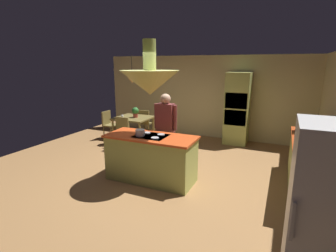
# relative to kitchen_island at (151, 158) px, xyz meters

# --- Properties ---
(ground) EXTENTS (8.16, 8.16, 0.00)m
(ground) POSITION_rel_kitchen_island_xyz_m (0.00, 0.20, -0.47)
(ground) COLOR #9E7042
(wall_back) EXTENTS (6.80, 0.10, 2.55)m
(wall_back) POSITION_rel_kitchen_island_xyz_m (0.00, 3.65, 0.81)
(wall_back) COLOR beige
(wall_back) RESTS_ON ground
(kitchen_island) EXTENTS (1.79, 0.78, 0.94)m
(kitchen_island) POSITION_rel_kitchen_island_xyz_m (0.00, 0.00, 0.00)
(kitchen_island) COLOR #A8B259
(kitchen_island) RESTS_ON ground
(counter_run_right) EXTENTS (0.73, 2.42, 0.92)m
(counter_run_right) POSITION_rel_kitchen_island_xyz_m (2.84, 0.80, 0.00)
(counter_run_right) COLOR #A8B259
(counter_run_right) RESTS_ON ground
(oven_tower) EXTENTS (0.66, 0.62, 2.07)m
(oven_tower) POSITION_rel_kitchen_island_xyz_m (1.10, 3.24, 0.57)
(oven_tower) COLOR #A8B259
(oven_tower) RESTS_ON ground
(refrigerator) EXTENTS (0.72, 0.74, 1.79)m
(refrigerator) POSITION_rel_kitchen_island_xyz_m (2.80, -1.70, 0.43)
(refrigerator) COLOR white
(refrigerator) RESTS_ON ground
(dining_table) EXTENTS (1.02, 0.94, 0.76)m
(dining_table) POSITION_rel_kitchen_island_xyz_m (-1.70, 2.10, 0.19)
(dining_table) COLOR olive
(dining_table) RESTS_ON ground
(person_at_island) EXTENTS (0.53, 0.22, 1.68)m
(person_at_island) POSITION_rel_kitchen_island_xyz_m (0.01, 0.66, 0.50)
(person_at_island) COLOR tan
(person_at_island) RESTS_ON ground
(range_hood) EXTENTS (1.10, 1.10, 1.00)m
(range_hood) POSITION_rel_kitchen_island_xyz_m (0.00, -0.00, 1.51)
(range_hood) COLOR #A8B259
(pendant_light_over_table) EXTENTS (0.32, 0.32, 0.82)m
(pendant_light_over_table) POSITION_rel_kitchen_island_xyz_m (-1.70, 2.10, 1.39)
(pendant_light_over_table) COLOR #E0B266
(chair_facing_island) EXTENTS (0.40, 0.40, 0.87)m
(chair_facing_island) POSITION_rel_kitchen_island_xyz_m (-1.70, 1.41, 0.04)
(chair_facing_island) COLOR olive
(chair_facing_island) RESTS_ON ground
(chair_by_back_wall) EXTENTS (0.40, 0.40, 0.87)m
(chair_by_back_wall) POSITION_rel_kitchen_island_xyz_m (-1.70, 2.79, 0.04)
(chair_by_back_wall) COLOR olive
(chair_by_back_wall) RESTS_ON ground
(chair_at_corner) EXTENTS (0.40, 0.40, 0.87)m
(chair_at_corner) POSITION_rel_kitchen_island_xyz_m (-2.59, 2.10, 0.04)
(chair_at_corner) COLOR olive
(chair_at_corner) RESTS_ON ground
(potted_plant_on_table) EXTENTS (0.20, 0.20, 0.30)m
(potted_plant_on_table) POSITION_rel_kitchen_island_xyz_m (-1.63, 2.11, 0.46)
(potted_plant_on_table) COLOR #99382D
(potted_plant_on_table) RESTS_ON dining_table
(cup_on_table) EXTENTS (0.07, 0.07, 0.09)m
(cup_on_table) POSITION_rel_kitchen_island_xyz_m (-1.93, 1.86, 0.34)
(cup_on_table) COLOR white
(cup_on_table) RESTS_ON dining_table
(canister_flour) EXTENTS (0.13, 0.13, 0.21)m
(canister_flour) POSITION_rel_kitchen_island_xyz_m (2.84, 0.21, 0.56)
(canister_flour) COLOR #E0B78C
(canister_flour) RESTS_ON counter_run_right
(canister_sugar) EXTENTS (0.11, 0.11, 0.16)m
(canister_sugar) POSITION_rel_kitchen_island_xyz_m (2.84, 0.39, 0.54)
(canister_sugar) COLOR #E0B78C
(canister_sugar) RESTS_ON counter_run_right
(canister_tea) EXTENTS (0.11, 0.11, 0.19)m
(canister_tea) POSITION_rel_kitchen_island_xyz_m (2.84, 0.57, 0.55)
(canister_tea) COLOR silver
(canister_tea) RESTS_ON counter_run_right
(microwave_on_counter) EXTENTS (0.46, 0.36, 0.28)m
(microwave_on_counter) POSITION_rel_kitchen_island_xyz_m (2.84, 1.51, 0.60)
(microwave_on_counter) COLOR #232326
(microwave_on_counter) RESTS_ON counter_run_right
(cooking_pot_on_cooktop) EXTENTS (0.18, 0.18, 0.12)m
(cooking_pot_on_cooktop) POSITION_rel_kitchen_island_xyz_m (-0.16, -0.13, 0.54)
(cooking_pot_on_cooktop) COLOR #B2B2B7
(cooking_pot_on_cooktop) RESTS_ON kitchen_island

